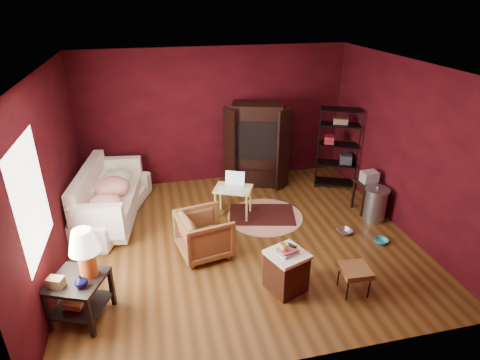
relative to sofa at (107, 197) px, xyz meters
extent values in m
cube|color=brown|center=(2.20, -1.21, -0.45)|extent=(5.50, 5.00, 0.02)
cube|color=white|center=(2.20, -1.21, 2.37)|extent=(5.50, 5.00, 0.02)
cube|color=#470A11|center=(2.20, 1.30, 0.96)|extent=(5.50, 0.02, 2.80)
cube|color=#470A11|center=(2.20, -3.72, 0.96)|extent=(5.50, 0.02, 2.80)
cube|color=#470A11|center=(-0.56, -1.21, 0.96)|extent=(0.02, 5.00, 2.80)
cube|color=#470A11|center=(4.96, -1.21, 0.96)|extent=(0.02, 5.00, 2.80)
cube|color=white|center=(-0.53, -2.21, 1.16)|extent=(0.02, 1.20, 1.40)
imported|color=white|center=(0.00, 0.00, 0.00)|extent=(1.36, 2.34, 0.88)
imported|color=black|center=(1.53, -1.46, -0.05)|extent=(0.84, 0.87, 0.77)
imported|color=silver|center=(3.94, -1.43, -0.31)|extent=(0.26, 0.12, 0.26)
imported|color=#279CB7|center=(4.39, -1.84, -0.33)|extent=(0.23, 0.11, 0.22)
imported|color=#0C0D40|center=(-0.09, -2.63, 0.23)|extent=(0.16, 0.17, 0.15)
imported|color=#FFE87C|center=(2.44, -2.55, 0.28)|extent=(0.13, 0.11, 0.12)
cube|color=black|center=(-0.18, -2.48, 0.13)|extent=(0.81, 0.81, 0.04)
cube|color=black|center=(-0.18, -2.48, -0.25)|extent=(0.76, 0.76, 0.03)
cube|color=black|center=(-0.54, -2.63, -0.15)|extent=(0.07, 0.07, 0.58)
cube|color=black|center=(-0.02, -2.84, -0.15)|extent=(0.07, 0.07, 0.58)
cube|color=black|center=(-0.33, -2.11, -0.15)|extent=(0.07, 0.07, 0.58)
cube|color=black|center=(0.19, -2.32, -0.15)|extent=(0.07, 0.07, 0.58)
cylinder|color=orange|center=(-0.02, -2.43, 0.33)|extent=(0.27, 0.27, 0.35)
cone|color=#F2E5C6|center=(-0.02, -2.43, 0.65)|extent=(0.49, 0.49, 0.29)
cube|color=#938650|center=(-0.38, -2.56, 0.22)|extent=(0.22, 0.19, 0.12)
cube|color=red|center=(-0.22, -2.46, -0.21)|extent=(0.32, 0.36, 0.03)
cube|color=#3585D6|center=(-0.21, -2.46, -0.17)|extent=(0.32, 0.36, 0.03)
cube|color=#F1D750|center=(-0.21, -2.46, -0.13)|extent=(0.32, 0.36, 0.03)
cube|color=white|center=(0.07, -0.04, -0.15)|extent=(1.09, 2.06, 0.41)
cube|color=white|center=(-0.29, 0.01, 0.13)|extent=(0.46, 1.97, 0.83)
cube|color=white|center=(-0.07, -1.01, 0.08)|extent=(0.84, 0.30, 0.57)
cube|color=white|center=(0.21, 0.93, 0.08)|extent=(0.84, 0.30, 0.57)
ellipsoid|color=#FF3224|center=(0.04, -0.61, 0.18)|extent=(0.61, 0.61, 0.29)
ellipsoid|color=#FF3224|center=(0.12, -0.05, 0.20)|extent=(0.68, 0.68, 0.33)
ellipsoid|color=white|center=(0.19, 0.46, 0.16)|extent=(0.56, 0.56, 0.27)
cube|color=#471E10|center=(2.49, -2.54, -0.17)|extent=(0.59, 0.59, 0.54)
cube|color=white|center=(2.49, -2.54, 0.13)|extent=(0.63, 0.63, 0.05)
cube|color=beige|center=(2.49, -2.54, 0.17)|extent=(0.32, 0.28, 0.02)
cube|color=#5292BF|center=(2.49, -2.54, 0.19)|extent=(0.31, 0.29, 0.02)
cube|color=#DA525E|center=(2.49, -2.54, 0.21)|extent=(0.28, 0.25, 0.02)
cube|color=black|center=(2.56, -2.48, 0.23)|extent=(0.14, 0.16, 0.02)
cube|color=black|center=(3.38, -2.80, -0.08)|extent=(0.41, 0.41, 0.08)
cube|color=black|center=(3.38, -2.80, -0.13)|extent=(0.37, 0.37, 0.02)
cylinder|color=black|center=(3.21, -2.95, -0.28)|extent=(0.02, 0.02, 0.32)
cylinder|color=black|center=(3.52, -2.97, -0.28)|extent=(0.02, 0.02, 0.32)
cylinder|color=black|center=(3.23, -2.64, -0.28)|extent=(0.02, 0.02, 0.32)
cylinder|color=black|center=(3.54, -2.66, -0.28)|extent=(0.02, 0.02, 0.32)
cylinder|color=beige|center=(2.76, -0.59, -0.43)|extent=(1.53, 1.53, 0.01)
cube|color=#471413|center=(2.73, -0.52, -0.42)|extent=(1.34, 1.04, 0.01)
cube|color=#FFF974|center=(2.21, -0.41, 0.11)|extent=(0.79, 0.69, 0.03)
cylinder|color=#FFF974|center=(1.87, -0.46, -0.17)|extent=(0.05, 0.05, 0.55)
cylinder|color=#FFF974|center=(2.39, -0.70, -0.17)|extent=(0.05, 0.05, 0.55)
cylinder|color=#FFF974|center=(2.03, -0.12, -0.17)|extent=(0.05, 0.05, 0.55)
cylinder|color=#FFF974|center=(2.55, -0.36, -0.17)|extent=(0.05, 0.05, 0.55)
cube|color=white|center=(2.22, -0.38, 0.13)|extent=(0.42, 0.37, 0.02)
cube|color=silver|center=(2.27, -0.27, 0.26)|extent=(0.35, 0.21, 0.24)
cube|color=white|center=(2.04, -0.45, 0.13)|extent=(0.30, 0.37, 0.00)
cube|color=white|center=(2.31, -0.56, 0.13)|extent=(0.38, 0.40, 0.00)
cube|color=black|center=(2.99, 0.86, 0.43)|extent=(1.12, 0.83, 1.74)
cube|color=black|center=(2.96, 0.78, 0.61)|extent=(0.91, 0.64, 0.78)
cube|color=black|center=(2.39, 0.79, 0.43)|extent=(0.16, 0.41, 1.64)
cube|color=black|center=(3.43, 0.45, 0.43)|extent=(0.36, 0.28, 1.64)
cube|color=#303236|center=(2.98, 0.82, 0.52)|extent=(0.68, 0.61, 0.47)
cube|color=black|center=(2.90, 0.60, 0.52)|extent=(0.44, 0.15, 0.37)
cube|color=black|center=(2.98, 0.82, -0.03)|extent=(0.92, 0.69, 0.05)
cylinder|color=black|center=(4.14, 0.35, 0.40)|extent=(0.03, 0.03, 1.67)
cylinder|color=black|center=(4.85, 0.04, 0.40)|extent=(0.03, 0.03, 1.67)
cylinder|color=black|center=(4.27, 0.66, 0.40)|extent=(0.03, 0.03, 1.67)
cylinder|color=black|center=(4.99, 0.34, 0.40)|extent=(0.03, 0.03, 1.67)
cube|color=black|center=(4.56, 0.35, -0.35)|extent=(0.89, 0.65, 0.02)
cube|color=black|center=(4.56, 0.35, 0.07)|extent=(0.89, 0.65, 0.02)
cube|color=black|center=(4.56, 0.35, 0.49)|extent=(0.89, 0.65, 0.02)
cube|color=black|center=(4.56, 0.35, 0.91)|extent=(0.89, 0.65, 0.02)
cube|color=black|center=(4.56, 0.35, 1.22)|extent=(0.89, 0.65, 0.02)
cube|color=maroon|center=(4.39, 0.42, 0.58)|extent=(0.26, 0.29, 0.15)
cube|color=#30313C|center=(4.73, 0.27, 0.18)|extent=(0.31, 0.31, 0.19)
cube|color=brown|center=(4.56, 0.35, 0.98)|extent=(0.33, 0.28, 0.11)
cube|color=black|center=(4.66, -0.78, 0.14)|extent=(0.42, 0.42, 0.04)
cube|color=black|center=(4.50, -0.96, -0.15)|extent=(0.04, 0.04, 0.58)
cube|color=black|center=(4.84, -0.94, -0.15)|extent=(0.04, 0.04, 0.58)
cube|color=black|center=(4.49, -0.62, -0.15)|extent=(0.04, 0.04, 0.58)
cube|color=black|center=(4.82, -0.60, -0.15)|extent=(0.04, 0.04, 0.58)
cube|color=#B9B9BD|center=(4.66, -0.78, 0.26)|extent=(0.29, 0.23, 0.20)
cylinder|color=#97979E|center=(4.65, -1.12, -0.15)|extent=(0.49, 0.49, 0.58)
cylinder|color=#97979E|center=(4.65, -1.12, 0.16)|extent=(0.54, 0.54, 0.04)
sphere|color=#97979E|center=(4.65, -1.12, 0.20)|extent=(0.07, 0.07, 0.06)
camera|label=1|loc=(0.89, -6.69, 3.31)|focal=30.00mm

